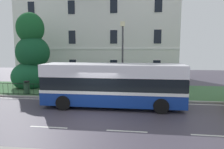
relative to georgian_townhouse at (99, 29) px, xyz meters
The scene contains 7 objects.
ground_plane 16.10m from the georgian_townhouse, 79.47° to the right, with size 60.00×56.00×0.18m.
georgian_townhouse is the anchor object (origin of this frame).
iron_verge_railing 12.81m from the georgian_townhouse, 90.00° to the right, with size 13.33×0.04×0.97m.
evergreen_tree 10.12m from the georgian_townhouse, 124.81° to the right, with size 3.76×3.69×7.77m.
single_decker_bus 14.74m from the georgian_townhouse, 75.37° to the right, with size 9.55×2.69×2.96m.
street_lamp_post 11.91m from the georgian_townhouse, 70.01° to the right, with size 0.36×0.24×5.96m.
litter_bin 13.17m from the georgian_townhouse, 110.94° to the right, with size 0.50×0.50×1.17m.
Camera 1 is at (2.50, -11.31, 4.02)m, focal length 32.72 mm.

